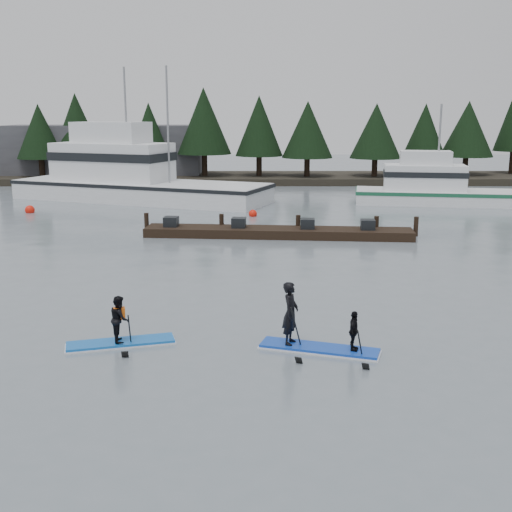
{
  "coord_description": "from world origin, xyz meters",
  "views": [
    {
      "loc": [
        -0.09,
        -16.65,
        6.2
      ],
      "look_at": [
        0.0,
        6.0,
        1.1
      ],
      "focal_mm": 45.0,
      "sensor_mm": 36.0,
      "label": 1
    }
  ],
  "objects_px": {
    "floating_dock": "(278,232)",
    "paddleboard_duo": "(312,327)",
    "fishing_boat_large": "(133,189)",
    "paddleboard_solo": "(120,327)",
    "fishing_boat_medium": "(440,196)"
  },
  "relations": [
    {
      "from": "paddleboard_solo",
      "to": "floating_dock",
      "type": "bearing_deg",
      "value": 57.74
    },
    {
      "from": "fishing_boat_large",
      "to": "paddleboard_solo",
      "type": "distance_m",
      "value": 29.87
    },
    {
      "from": "paddleboard_solo",
      "to": "paddleboard_duo",
      "type": "bearing_deg",
      "value": -19.11
    },
    {
      "from": "floating_dock",
      "to": "fishing_boat_medium",
      "type": "bearing_deg",
      "value": 51.14
    },
    {
      "from": "fishing_boat_large",
      "to": "paddleboard_duo",
      "type": "relative_size",
      "value": 5.94
    },
    {
      "from": "fishing_boat_medium",
      "to": "floating_dock",
      "type": "bearing_deg",
      "value": -124.51
    },
    {
      "from": "fishing_boat_medium",
      "to": "floating_dock",
      "type": "relative_size",
      "value": 0.92
    },
    {
      "from": "floating_dock",
      "to": "paddleboard_duo",
      "type": "distance_m",
      "value": 15.86
    },
    {
      "from": "floating_dock",
      "to": "paddleboard_solo",
      "type": "relative_size",
      "value": 4.56
    },
    {
      "from": "floating_dock",
      "to": "paddleboard_duo",
      "type": "height_order",
      "value": "paddleboard_duo"
    },
    {
      "from": "fishing_boat_medium",
      "to": "paddleboard_solo",
      "type": "distance_m",
      "value": 31.99
    },
    {
      "from": "fishing_boat_large",
      "to": "fishing_boat_medium",
      "type": "bearing_deg",
      "value": 16.63
    },
    {
      "from": "fishing_boat_medium",
      "to": "paddleboard_duo",
      "type": "bearing_deg",
      "value": -102.49
    },
    {
      "from": "fishing_boat_medium",
      "to": "paddleboard_duo",
      "type": "distance_m",
      "value": 30.03
    },
    {
      "from": "fishing_boat_large",
      "to": "paddleboard_solo",
      "type": "bearing_deg",
      "value": -58.33
    }
  ]
}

